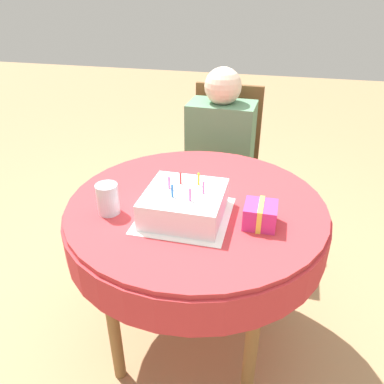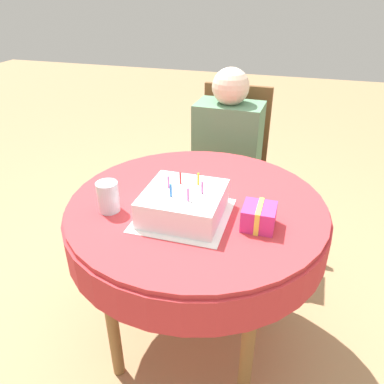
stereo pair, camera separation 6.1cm
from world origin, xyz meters
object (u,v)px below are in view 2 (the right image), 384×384
person (227,147)px  gift_box (259,217)px  chair (230,165)px  drinking_glass (108,197)px  birthday_cake (184,203)px

person → gift_box: size_ratio=9.55×
chair → person: 0.19m
person → gift_box: bearing=-69.7°
person → gift_box: 0.93m
chair → drinking_glass: 1.11m
person → birthday_cake: size_ratio=4.08×
chair → person: person is taller
birthday_cake → drinking_glass: 0.28m
person → drinking_glass: (-0.25, -0.93, 0.15)m
drinking_glass → gift_box: drinking_glass is taller
drinking_glass → gift_box: bearing=5.6°
person → gift_box: (0.29, -0.87, 0.13)m
chair → drinking_glass: chair is taller
person → gift_box: person is taller
birthday_cake → gift_box: 0.27m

